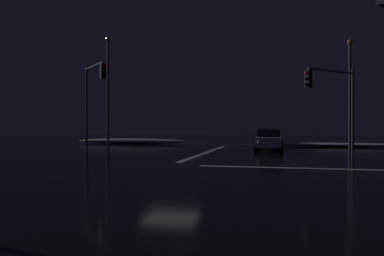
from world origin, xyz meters
The scene contains 13 objects.
ground centered at (0.00, 0.00, -0.05)m, with size 120.00×120.00×0.10m, color black.
stop_line_north centered at (0.00, 9.19, 0.00)m, with size 0.35×15.82×0.01m.
centre_line_ns centered at (0.00, 20.79, 0.00)m, with size 22.00×0.15×0.01m.
snow_bank_left_curb centered at (-9.99, 19.48, 0.28)m, with size 11.68×1.50×0.56m.
snow_bank_right_curb centered at (9.99, 18.26, 0.18)m, with size 11.30×1.50×0.36m.
sedan_white centered at (4.15, 11.62, 0.80)m, with size 2.02×4.33×1.57m.
sedan_gray centered at (3.97, 17.27, 0.80)m, with size 2.02×4.33×1.57m.
sedan_green centered at (3.97, 22.70, 0.80)m, with size 2.02×4.33×1.57m.
sedan_silver centered at (3.69, 29.28, 0.80)m, with size 2.02×4.33×1.57m.
traffic_signal_nw centered at (-8.45, 8.45, 4.47)m, with size 3.05×3.05×6.51m.
traffic_signal_ne centered at (8.22, 8.22, 3.87)m, with size 3.33×3.33×5.56m.
streetlamp_left_near centered at (-10.29, 14.79, 5.68)m, with size 0.44×0.44×9.96m.
streetlamp_right_near centered at (10.29, 14.79, 5.00)m, with size 0.44×0.44×8.63m.
Camera 1 is at (4.95, -16.93, 1.81)m, focal length 35.41 mm.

